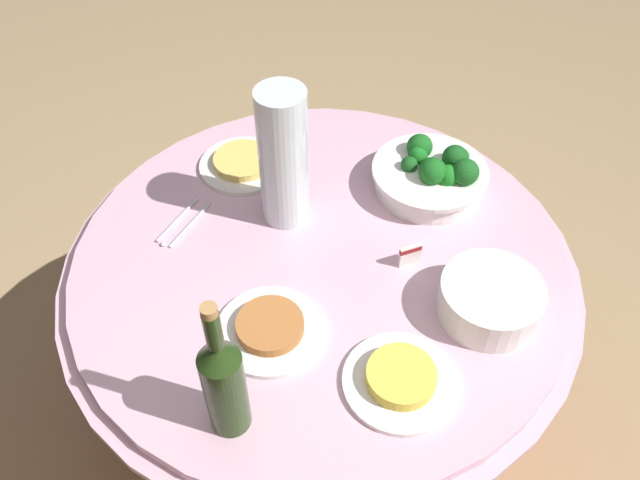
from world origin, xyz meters
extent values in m
plane|color=tan|center=(0.00, 0.00, 0.00)|extent=(6.00, 6.00, 0.00)
cylinder|color=maroon|center=(0.00, 0.00, 0.34)|extent=(1.01, 1.01, 0.69)
cylinder|color=#E0B2C6|center=(0.00, 0.00, 0.70)|extent=(1.16, 1.16, 0.02)
cylinder|color=#E0B2C6|center=(0.00, 0.00, 0.72)|extent=(1.10, 1.10, 0.03)
cylinder|color=white|center=(-0.26, -0.23, 0.77)|extent=(0.26, 0.26, 0.05)
cylinder|color=white|center=(-0.26, -0.23, 0.80)|extent=(0.28, 0.28, 0.01)
sphere|color=#195B1E|center=(-0.30, -0.20, 0.81)|extent=(0.04, 0.04, 0.04)
sphere|color=#19601E|center=(-0.33, -0.27, 0.81)|extent=(0.05, 0.05, 0.05)
sphere|color=#19771E|center=(-0.29, -0.19, 0.81)|extent=(0.05, 0.05, 0.05)
sphere|color=#195A1E|center=(-0.31, -0.25, 0.82)|extent=(0.06, 0.06, 0.06)
sphere|color=#19641E|center=(-0.26, -0.20, 0.82)|extent=(0.06, 0.06, 0.06)
sphere|color=#19561E|center=(-0.20, -0.23, 0.81)|extent=(0.04, 0.04, 0.04)
sphere|color=#196F1E|center=(-0.23, -0.27, 0.81)|extent=(0.05, 0.05, 0.05)
sphere|color=#19641E|center=(-0.25, -0.22, 0.81)|extent=(0.05, 0.05, 0.05)
sphere|color=#19641E|center=(-0.23, -0.29, 0.82)|extent=(0.06, 0.06, 0.06)
sphere|color=#195B1E|center=(-0.33, -0.19, 0.82)|extent=(0.06, 0.06, 0.06)
cylinder|color=white|center=(-0.35, 0.14, 0.74)|extent=(0.21, 0.21, 0.01)
cylinder|color=white|center=(-0.35, 0.14, 0.76)|extent=(0.21, 0.21, 0.01)
cylinder|color=white|center=(-0.35, 0.14, 0.77)|extent=(0.21, 0.21, 0.01)
cylinder|color=white|center=(-0.35, 0.14, 0.78)|extent=(0.21, 0.21, 0.01)
cylinder|color=white|center=(-0.35, 0.14, 0.79)|extent=(0.21, 0.21, 0.01)
cylinder|color=white|center=(-0.35, 0.14, 0.80)|extent=(0.21, 0.21, 0.01)
cylinder|color=white|center=(-0.35, 0.14, 0.80)|extent=(0.21, 0.21, 0.01)
cylinder|color=white|center=(-0.35, 0.14, 0.81)|extent=(0.21, 0.21, 0.01)
cylinder|color=#223A15|center=(0.15, 0.40, 0.84)|extent=(0.07, 0.07, 0.20)
cone|color=#223A15|center=(0.15, 0.40, 0.96)|extent=(0.07, 0.07, 0.04)
cylinder|color=#223A15|center=(0.15, 0.40, 1.02)|extent=(0.03, 0.03, 0.08)
cylinder|color=#B2844C|center=(0.15, 0.40, 1.07)|extent=(0.03, 0.03, 0.02)
cylinder|color=silver|center=(0.08, -0.13, 0.91)|extent=(0.11, 0.11, 0.34)
sphere|color=#E5B26B|center=(0.11, -0.13, 0.78)|extent=(0.06, 0.06, 0.06)
sphere|color=#E5B26B|center=(0.07, -0.11, 0.78)|extent=(0.06, 0.06, 0.06)
sphere|color=#E5B26B|center=(0.07, -0.15, 0.78)|extent=(0.06, 0.06, 0.06)
sphere|color=#72C64C|center=(0.10, -0.12, 0.83)|extent=(0.06, 0.06, 0.06)
sphere|color=#72C64C|center=(0.07, -0.12, 0.83)|extent=(0.06, 0.06, 0.06)
sphere|color=#72C64C|center=(0.09, -0.15, 0.83)|extent=(0.06, 0.06, 0.06)
sphere|color=red|center=(0.09, -0.11, 0.89)|extent=(0.06, 0.06, 0.06)
sphere|color=red|center=(0.06, -0.13, 0.89)|extent=(0.06, 0.06, 0.06)
sphere|color=red|center=(0.10, -0.15, 0.89)|extent=(0.06, 0.06, 0.06)
sphere|color=#E5B26B|center=(0.08, -0.11, 0.94)|extent=(0.06, 0.06, 0.06)
sphere|color=#E5B26B|center=(0.07, -0.14, 0.94)|extent=(0.06, 0.06, 0.06)
sphere|color=#E5B26B|center=(0.10, -0.13, 0.94)|extent=(0.06, 0.06, 0.06)
sphere|color=#72C64C|center=(0.07, -0.11, 0.99)|extent=(0.06, 0.06, 0.06)
sphere|color=#72C64C|center=(0.08, -0.15, 0.99)|extent=(0.06, 0.06, 0.06)
sphere|color=#72C64C|center=(0.10, -0.12, 0.99)|extent=(0.06, 0.06, 0.06)
cylinder|color=silver|center=(0.34, -0.10, 0.74)|extent=(0.08, 0.15, 0.01)
cylinder|color=silver|center=(0.30, -0.08, 0.74)|extent=(0.08, 0.15, 0.01)
sphere|color=silver|center=(0.35, -0.02, 0.74)|extent=(0.01, 0.01, 0.01)
cylinder|color=white|center=(0.21, -0.29, 0.75)|extent=(0.22, 0.22, 0.01)
cylinder|color=#EACC60|center=(0.21, -0.29, 0.76)|extent=(0.15, 0.15, 0.02)
cylinder|color=white|center=(0.09, 0.21, 0.75)|extent=(0.22, 0.22, 0.01)
cylinder|color=#B77038|center=(0.09, 0.21, 0.76)|extent=(0.14, 0.14, 0.02)
cylinder|color=white|center=(-0.16, 0.32, 0.75)|extent=(0.22, 0.22, 0.01)
cylinder|color=#F2D14C|center=(-0.16, 0.32, 0.77)|extent=(0.13, 0.13, 0.03)
cube|color=white|center=(-0.20, 0.02, 0.77)|extent=(0.05, 0.03, 0.05)
cube|color=maroon|center=(-0.20, 0.02, 0.79)|extent=(0.05, 0.03, 0.01)
camera|label=1|loc=(-0.03, 0.96, 1.83)|focal=36.67mm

